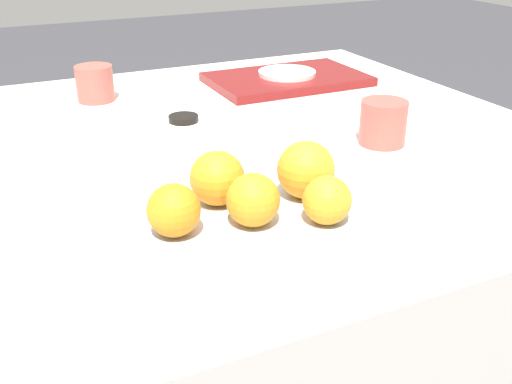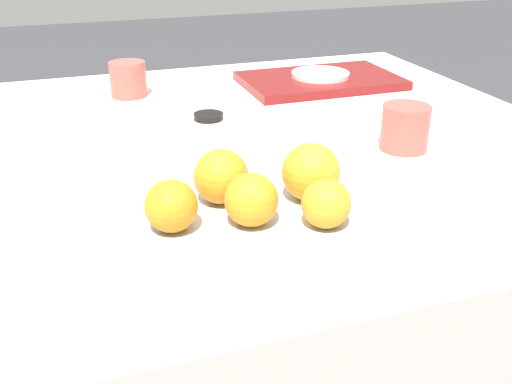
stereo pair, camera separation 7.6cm
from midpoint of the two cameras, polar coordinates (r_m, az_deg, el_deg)
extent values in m
cube|color=silver|center=(1.25, -8.35, -12.43)|extent=(1.37, 1.08, 0.77)
cylinder|color=#B2BCC6|center=(0.78, -2.79, -2.91)|extent=(0.31, 0.31, 0.01)
torus|color=#B2BCC6|center=(0.77, -2.81, -2.44)|extent=(0.31, 0.31, 0.01)
sphere|color=orange|center=(0.81, 2.11, 2.06)|extent=(0.08, 0.08, 0.08)
sphere|color=orange|center=(0.75, 3.91, -0.86)|extent=(0.06, 0.06, 0.06)
sphere|color=orange|center=(0.80, -6.44, 1.25)|extent=(0.07, 0.07, 0.07)
sphere|color=orange|center=(0.74, -3.22, -0.84)|extent=(0.07, 0.07, 0.07)
sphere|color=orange|center=(0.73, -10.81, -1.80)|extent=(0.07, 0.07, 0.07)
cube|color=maroon|center=(1.43, 1.43, 10.66)|extent=(0.36, 0.23, 0.02)
cylinder|color=silver|center=(1.43, 1.43, 11.24)|extent=(0.13, 0.13, 0.01)
cylinder|color=#9E4C42|center=(1.34, -16.70, 9.85)|extent=(0.08, 0.08, 0.08)
cylinder|color=#9E4C42|center=(1.06, 10.02, 6.49)|extent=(0.08, 0.08, 0.08)
cube|color=silver|center=(1.16, 20.35, 5.23)|extent=(0.11, 0.11, 0.01)
cylinder|color=black|center=(1.18, -8.77, 6.90)|extent=(0.06, 0.06, 0.01)
camera|label=1|loc=(0.04, -92.86, -1.37)|focal=42.00mm
camera|label=2|loc=(0.04, 87.14, 1.37)|focal=42.00mm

